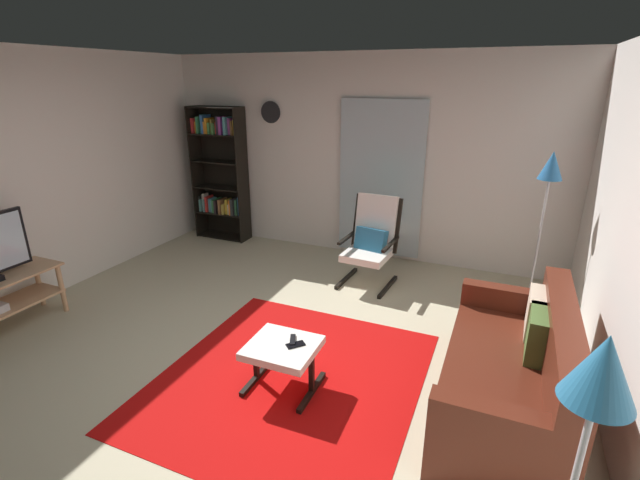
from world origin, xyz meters
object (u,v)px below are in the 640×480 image
floor_lamp_by_shelf (549,179)px  lounge_armchair (372,239)px  bookshelf_near_tv (221,172)px  tv_remote (293,340)px  cell_phone (296,345)px  ottoman (283,352)px  wall_clock (271,112)px  leather_sofa (514,373)px  floor_lamp_by_sofa (593,408)px

floor_lamp_by_shelf → lounge_armchair: bearing=-176.6°
bookshelf_near_tv → tv_remote: size_ratio=13.31×
lounge_armchair → floor_lamp_by_shelf: bearing=3.4°
lounge_armchair → tv_remote: bearing=-89.7°
lounge_armchair → cell_phone: (0.06, -2.12, -0.15)m
bookshelf_near_tv → cell_phone: bookshelf_near_tv is taller
ottoman → wall_clock: 3.72m
leather_sofa → cell_phone: (-1.53, -0.41, 0.08)m
wall_clock → lounge_armchair: bearing=-24.9°
floor_lamp_by_sofa → ottoman: bearing=145.9°
cell_phone → bookshelf_near_tv: bearing=174.9°
ottoman → bookshelf_near_tv: bearing=131.3°
ottoman → lounge_armchair: bearing=88.9°
tv_remote → cell_phone: size_ratio=1.03×
cell_phone → floor_lamp_by_shelf: bearing=95.2°
lounge_armchair → bookshelf_near_tv: bearing=165.1°
floor_lamp_by_shelf → leather_sofa: bearing=-94.6°
lounge_armchair → wall_clock: wall_clock is taller
floor_lamp_by_sofa → wall_clock: size_ratio=5.42×
bookshelf_near_tv → wall_clock: 1.18m
lounge_armchair → floor_lamp_by_sofa: bearing=-62.9°
lounge_armchair → wall_clock: size_ratio=3.53×
floor_lamp_by_sofa → wall_clock: (-3.43, 4.13, 0.54)m
cell_phone → leather_sofa: bearing=57.2°
bookshelf_near_tv → floor_lamp_by_sofa: (4.23, -4.01, 0.31)m
bookshelf_near_tv → leather_sofa: 4.80m
tv_remote → floor_lamp_by_shelf: bearing=28.2°
ottoman → floor_lamp_by_sofa: bearing=-34.1°
wall_clock → cell_phone: bearing=-58.8°
ottoman → floor_lamp_by_sofa: floor_lamp_by_sofa is taller
floor_lamp_by_shelf → tv_remote: bearing=-128.3°
leather_sofa → wall_clock: bearing=142.8°
cell_phone → floor_lamp_by_sofa: size_ratio=0.09×
floor_lamp_by_shelf → wall_clock: bearing=168.7°
tv_remote → floor_lamp_by_shelf: 2.95m
bookshelf_near_tv → leather_sofa: (4.11, -2.38, -0.69)m
lounge_armchair → floor_lamp_by_sofa: (1.71, -3.34, 0.77)m
leather_sofa → ottoman: leather_sofa is taller
lounge_armchair → cell_phone: bearing=-88.5°
cell_phone → floor_lamp_by_shelf: floor_lamp_by_shelf is taller
cell_phone → wall_clock: (-1.77, 2.92, 1.46)m
ottoman → cell_phone: 0.12m
leather_sofa → ottoman: size_ratio=3.33×
bookshelf_near_tv → wall_clock: (0.80, 0.12, 0.86)m
tv_remote → lounge_armchair: bearing=66.8°
leather_sofa → cell_phone: 1.59m
tv_remote → floor_lamp_by_sofa: 2.31m
floor_lamp_by_sofa → floor_lamp_by_shelf: bearing=89.6°
tv_remote → floor_lamp_by_sofa: (1.70, -1.26, 0.91)m
lounge_armchair → floor_lamp_by_shelf: floor_lamp_by_shelf is taller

